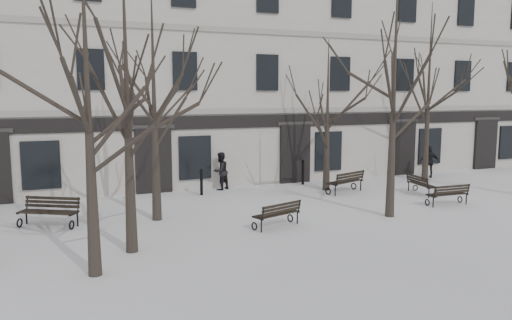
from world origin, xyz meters
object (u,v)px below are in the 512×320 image
tree_2 (395,58)px  bench_1 (278,213)px  bench_5 (421,184)px  tree_0 (86,59)px  bench_3 (49,211)px  bench_4 (346,181)px  bench_2 (448,194)px  tree_1 (126,61)px

tree_2 → bench_1: size_ratio=4.98×
tree_2 → bench_5: tree_2 is taller
tree_0 → bench_5: 15.68m
bench_3 → bench_4: 12.31m
bench_2 → bench_4: bench_4 is taller
tree_1 → bench_2: bearing=5.9°
bench_1 → bench_2: bench_1 is taller
tree_0 → bench_3: 7.15m
tree_2 → bench_1: 6.77m
bench_4 → bench_3: bearing=-14.7°
tree_0 → bench_5: tree_0 is taller
bench_2 → bench_3: bench_3 is taller
tree_0 → bench_5: (14.09, 5.00, -4.73)m
tree_0 → bench_2: 14.67m
tree_2 → bench_4: tree_2 is taller
bench_4 → bench_5: size_ratio=1.17×
tree_0 → bench_3: bearing=101.2°
bench_2 → bench_4: bearing=-54.9°
tree_1 → bench_4: size_ratio=4.12×
tree_1 → bench_5: (12.99, 3.47, -4.80)m
bench_1 → bench_5: (8.14, 2.66, -0.01)m
tree_2 → bench_5: size_ratio=5.15×
bench_4 → bench_1: bearing=18.1°
tree_1 → bench_4: 12.21m
bench_2 → bench_5: bench_2 is taller
bench_3 → bench_4: bench_3 is taller
tree_0 → tree_1: size_ratio=0.99×
bench_4 → bench_5: 3.25m
bench_1 → bench_5: bench_1 is taller
tree_0 → bench_4: bearing=30.1°
bench_3 → bench_2: bearing=20.7°
bench_2 → tree_2: bearing=12.6°
bench_5 → bench_3: bearing=96.8°
tree_1 → bench_4: (10.10, 4.96, -4.73)m
tree_2 → tree_1: bearing=-175.9°
tree_0 → tree_2: tree_2 is taller
tree_0 → tree_1: 1.88m
bench_3 → bench_5: (15.14, -0.32, -0.07)m
tree_0 → bench_1: 7.95m
bench_1 → bench_4: bench_4 is taller
tree_2 → bench_2: size_ratio=5.20×
tree_2 → bench_3: size_ratio=4.49×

